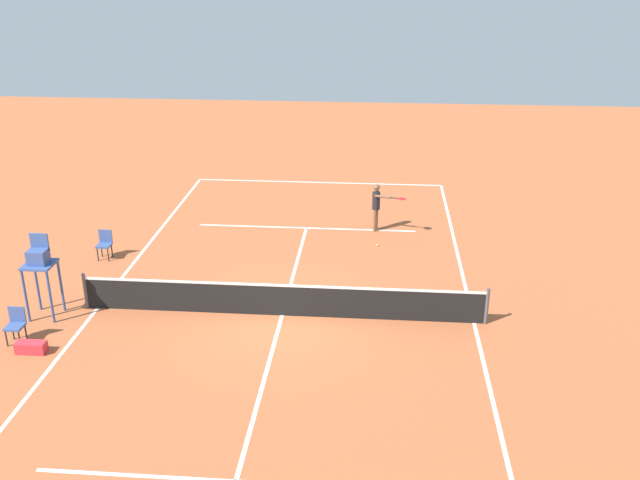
{
  "coord_description": "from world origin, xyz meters",
  "views": [
    {
      "loc": [
        -2.54,
        17.48,
        9.56
      ],
      "look_at": [
        -0.76,
        -3.7,
        0.8
      ],
      "focal_mm": 39.83,
      "sensor_mm": 36.0,
      "label": 1
    }
  ],
  "objects_px": {
    "player_serving": "(377,203)",
    "umpire_chair": "(39,263)",
    "courtside_chair_mid": "(105,243)",
    "equipment_bag": "(31,347)",
    "courtside_chair_near": "(16,324)",
    "tennis_ball": "(377,245)"
  },
  "relations": [
    {
      "from": "umpire_chair",
      "to": "equipment_bag",
      "type": "bearing_deg",
      "value": 103.28
    },
    {
      "from": "tennis_ball",
      "to": "courtside_chair_near",
      "type": "distance_m",
      "value": 11.82
    },
    {
      "from": "umpire_chair",
      "to": "courtside_chair_near",
      "type": "relative_size",
      "value": 2.54
    },
    {
      "from": "courtside_chair_mid",
      "to": "player_serving",
      "type": "bearing_deg",
      "value": -160.12
    },
    {
      "from": "courtside_chair_near",
      "to": "courtside_chair_mid",
      "type": "bearing_deg",
      "value": -93.41
    },
    {
      "from": "courtside_chair_near",
      "to": "equipment_bag",
      "type": "bearing_deg",
      "value": 139.93
    },
    {
      "from": "umpire_chair",
      "to": "courtside_chair_near",
      "type": "distance_m",
      "value": 1.8
    },
    {
      "from": "courtside_chair_near",
      "to": "courtside_chair_mid",
      "type": "height_order",
      "value": "same"
    },
    {
      "from": "umpire_chair",
      "to": "equipment_bag",
      "type": "height_order",
      "value": "umpire_chair"
    },
    {
      "from": "equipment_bag",
      "to": "tennis_ball",
      "type": "bearing_deg",
      "value": -138.37
    },
    {
      "from": "courtside_chair_near",
      "to": "courtside_chair_mid",
      "type": "distance_m",
      "value": 5.49
    },
    {
      "from": "tennis_ball",
      "to": "equipment_bag",
      "type": "bearing_deg",
      "value": 41.63
    },
    {
      "from": "player_serving",
      "to": "courtside_chair_near",
      "type": "relative_size",
      "value": 1.86
    },
    {
      "from": "umpire_chair",
      "to": "courtside_chair_near",
      "type": "bearing_deg",
      "value": 84.63
    },
    {
      "from": "player_serving",
      "to": "umpire_chair",
      "type": "distance_m",
      "value": 11.7
    },
    {
      "from": "courtside_chair_near",
      "to": "player_serving",
      "type": "bearing_deg",
      "value": -136.8
    },
    {
      "from": "courtside_chair_mid",
      "to": "equipment_bag",
      "type": "xyz_separation_m",
      "value": [
        -0.27,
        5.98,
        -0.38
      ]
    },
    {
      "from": "equipment_bag",
      "to": "courtside_chair_near",
      "type": "bearing_deg",
      "value": -40.07
    },
    {
      "from": "courtside_chair_mid",
      "to": "umpire_chair",
      "type": "bearing_deg",
      "value": 87.3
    },
    {
      "from": "courtside_chair_mid",
      "to": "courtside_chair_near",
      "type": "bearing_deg",
      "value": 86.59
    },
    {
      "from": "player_serving",
      "to": "equipment_bag",
      "type": "distance_m",
      "value": 12.7
    },
    {
      "from": "tennis_ball",
      "to": "player_serving",
      "type": "bearing_deg",
      "value": -88.64
    }
  ]
}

